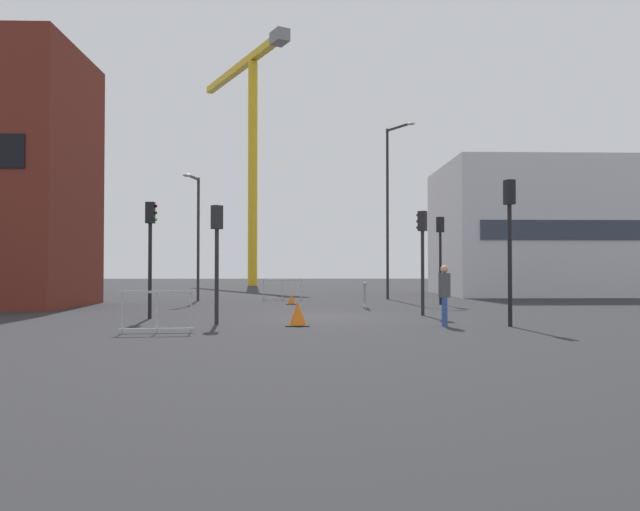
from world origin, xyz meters
TOP-DOWN VIEW (x-y plane):
  - ground at (0.00, 0.00)m, footprint 160.00×160.00m
  - office_block at (14.26, 17.40)m, footprint 12.49×9.55m
  - construction_crane at (-5.91, 38.22)m, footprint 9.91×17.62m
  - streetlamp_tall at (3.88, 11.65)m, footprint 1.27×1.92m
  - streetlamp_short at (-6.19, 10.27)m, footprint 0.56×1.79m
  - traffic_light_median at (-3.30, -2.81)m, footprint 0.36×0.37m
  - traffic_light_crosswalk at (-5.79, -0.68)m, footprint 0.37×0.25m
  - traffic_light_verge at (5.11, -3.71)m, footprint 0.29×0.39m
  - traffic_light_island at (5.49, 6.82)m, footprint 0.39×0.34m
  - traffic_light_far at (3.43, 0.49)m, footprint 0.39×0.35m
  - pedestrian_walking at (3.26, -3.65)m, footprint 0.34×0.34m
  - safety_barrier_front at (-4.46, -5.31)m, footprint 1.88×0.24m
  - safety_barrier_left_run at (1.79, 4.42)m, footprint 0.17×1.97m
  - safety_barrier_mid_span at (-1.86, 10.81)m, footprint 2.14×0.18m
  - traffic_cone_orange at (-0.91, -3.36)m, footprint 0.68×0.68m
  - traffic_cone_on_verge at (-1.31, 7.32)m, footprint 0.47×0.47m

SIDE VIEW (x-z plane):
  - ground at x=0.00m, z-range 0.00..0.00m
  - traffic_cone_on_verge at x=-1.31m, z-range -0.02..0.46m
  - traffic_cone_orange at x=-0.91m, z-range -0.02..0.67m
  - safety_barrier_front at x=-4.46m, z-range 0.02..1.10m
  - safety_barrier_left_run at x=1.79m, z-range 0.02..1.10m
  - safety_barrier_mid_span at x=-1.86m, z-range 0.02..1.10m
  - pedestrian_walking at x=3.26m, z-range 0.14..1.88m
  - traffic_light_median at x=-3.30m, z-range 0.63..4.14m
  - traffic_light_far at x=3.43m, z-range 0.65..4.31m
  - traffic_light_crosswalk at x=-5.79m, z-range 0.67..4.50m
  - traffic_light_island at x=5.49m, z-range 0.69..4.69m
  - traffic_light_verge at x=5.11m, z-range 0.70..4.87m
  - streetlamp_short at x=-6.19m, z-range 0.64..6.95m
  - office_block at x=14.26m, z-range 0.00..8.12m
  - streetlamp_tall at x=3.88m, z-range 0.76..9.95m
  - construction_crane at x=-5.91m, z-range 3.96..26.47m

